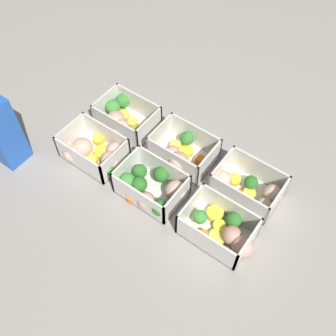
# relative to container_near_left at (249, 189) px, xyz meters

# --- Properties ---
(ground_plane) EXTENTS (4.00, 4.00, 0.00)m
(ground_plane) POSITION_rel_container_near_left_xyz_m (0.18, 0.06, -0.02)
(ground_plane) COLOR gray
(container_near_left) EXTENTS (0.17, 0.11, 0.07)m
(container_near_left) POSITION_rel_container_near_left_xyz_m (0.00, 0.00, 0.00)
(container_near_left) COLOR silver
(container_near_left) RESTS_ON ground_plane
(container_near_center) EXTENTS (0.15, 0.13, 0.07)m
(container_near_center) POSITION_rel_container_near_left_xyz_m (0.18, 0.01, 0.00)
(container_near_center) COLOR silver
(container_near_center) RESTS_ON ground_plane
(container_near_right) EXTENTS (0.16, 0.12, 0.07)m
(container_near_right) POSITION_rel_container_near_left_xyz_m (0.37, 0.00, 0.00)
(container_near_right) COLOR silver
(container_near_right) RESTS_ON ground_plane
(container_far_left) EXTENTS (0.18, 0.11, 0.07)m
(container_far_left) POSITION_rel_container_near_left_xyz_m (-0.01, 0.13, 0.00)
(container_far_left) COLOR silver
(container_far_left) RESTS_ON ground_plane
(container_far_center) EXTENTS (0.16, 0.12, 0.07)m
(container_far_center) POSITION_rel_container_near_left_xyz_m (0.18, 0.13, 0.00)
(container_far_center) COLOR silver
(container_far_center) RESTS_ON ground_plane
(container_far_right) EXTENTS (0.17, 0.12, 0.07)m
(container_far_right) POSITION_rel_container_near_left_xyz_m (0.36, 0.13, 0.00)
(container_far_right) COLOR silver
(container_far_right) RESTS_ON ground_plane
(juice_carton) EXTENTS (0.07, 0.07, 0.20)m
(juice_carton) POSITION_rel_container_near_left_xyz_m (0.53, 0.25, 0.07)
(juice_carton) COLOR blue
(juice_carton) RESTS_ON ground_plane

